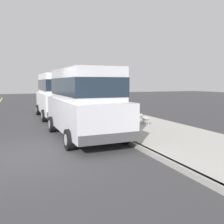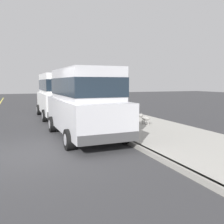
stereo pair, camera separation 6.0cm
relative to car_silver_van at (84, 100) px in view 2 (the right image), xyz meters
name	(u,v)px [view 2 (the right image)]	position (x,y,z in m)	size (l,w,h in m)	color
ground_plane	(28,155)	(-2.11, -1.65, -1.39)	(80.00, 80.00, 0.00)	#38383A
curb	(131,143)	(1.09, -1.65, -1.32)	(0.16, 64.00, 0.14)	gray
sidewalk	(176,138)	(2.89, -1.65, -1.32)	(3.60, 64.00, 0.14)	#A8A59E
car_silver_van	(84,100)	(0.00, 0.00, 0.00)	(2.22, 4.94, 2.52)	#BCBCC1
car_white_van	(58,93)	(-0.03, 5.79, 0.00)	(2.15, 4.91, 2.52)	white
dog_grey	(144,118)	(3.08, 1.01, -0.97)	(0.34, 0.73, 0.49)	#999691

